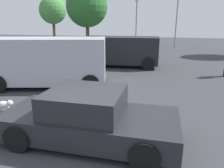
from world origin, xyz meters
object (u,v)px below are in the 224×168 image
object	(u,v)px
sedan_foreground	(89,118)
dog	(5,104)
suv_dark	(121,50)
light_post_mid	(178,4)
light_post_near	(137,14)
van_white	(49,61)

from	to	relation	value
sedan_foreground	dog	xyz separation A→B (m)	(-3.33, 0.90, -0.34)
suv_dark	light_post_mid	xyz separation A→B (m)	(3.41, 12.18, 3.73)
dog	suv_dark	xyz separation A→B (m)	(1.93, 8.47, 0.82)
suv_dark	light_post_near	world-z (taller)	light_post_near
suv_dark	dog	bearing A→B (deg)	-107.85
suv_dark	light_post_mid	bearing A→B (deg)	69.35
suv_dark	van_white	bearing A→B (deg)	-115.88
sedan_foreground	dog	world-z (taller)	sedan_foreground
van_white	suv_dark	world-z (taller)	van_white
dog	suv_dark	size ratio (longest dim) A/B	0.12
light_post_mid	sedan_foreground	bearing A→B (deg)	-95.33
dog	suv_dark	world-z (taller)	suv_dark
light_post_mid	suv_dark	bearing A→B (deg)	-105.64
suv_dark	light_post_mid	world-z (taller)	light_post_mid
light_post_near	light_post_mid	xyz separation A→B (m)	(4.43, 0.56, 1.00)
sedan_foreground	suv_dark	world-z (taller)	suv_dark
dog	light_post_near	bearing A→B (deg)	75.10
van_white	sedan_foreground	bearing A→B (deg)	-65.12
dog	light_post_mid	bearing A→B (deg)	63.19
dog	van_white	size ratio (longest dim) A/B	0.11
van_white	light_post_near	xyz separation A→B (m)	(1.04, 17.05, 2.61)
sedan_foreground	van_white	xyz separation A→B (m)	(-3.47, 3.94, 0.59)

